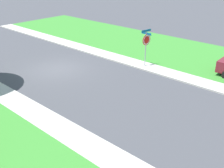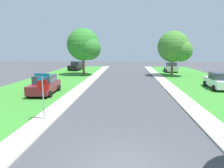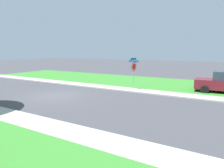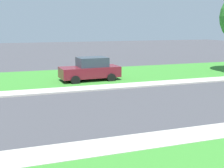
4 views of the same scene
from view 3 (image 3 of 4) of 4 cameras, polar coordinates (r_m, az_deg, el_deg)
ground_plane at (r=15.56m, az=-16.02°, el=-3.26°), size 120.00×120.00×0.00m
stop_sign_far_corner at (r=16.59m, az=6.25°, el=4.42°), size 0.92×0.92×2.77m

